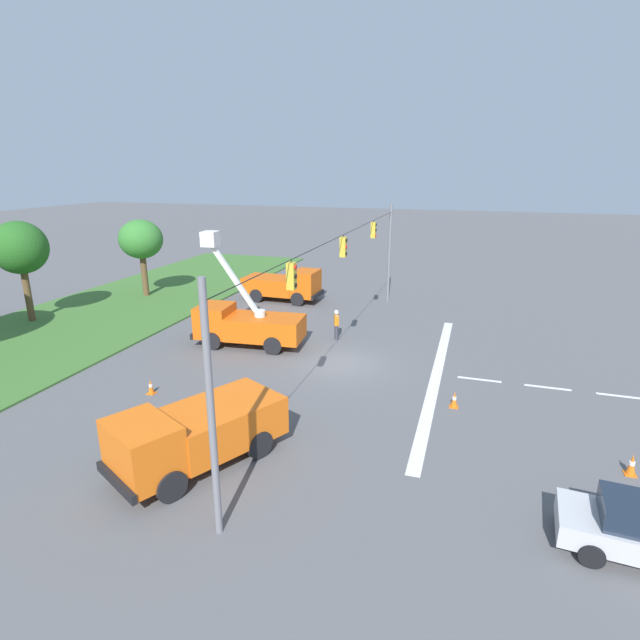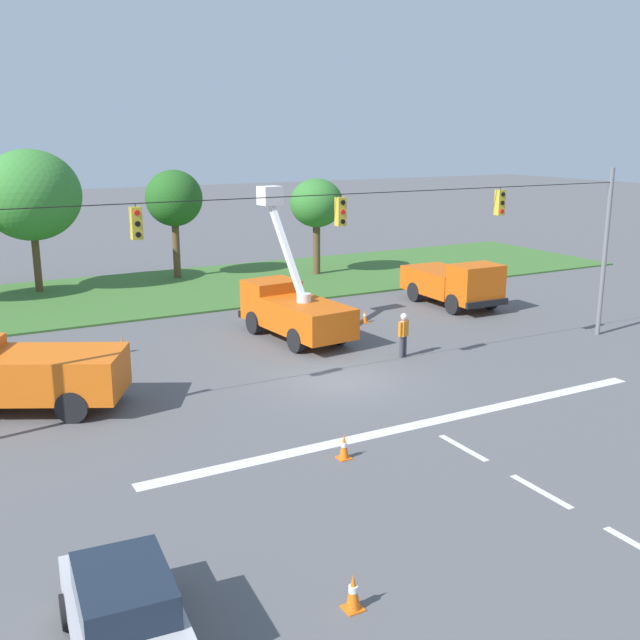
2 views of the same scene
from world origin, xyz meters
name	(u,v)px [view 1 (image 1 of 2)]	position (x,y,z in m)	size (l,w,h in m)	color
ground_plane	(342,363)	(0.00, 0.00, 0.00)	(200.00, 200.00, 0.00)	#565659
grass_verge	(62,329)	(0.00, 18.00, 0.05)	(56.00, 12.00, 0.10)	#3D6B2D
lane_markings	(468,378)	(0.00, -6.25, 0.00)	(17.60, 15.25, 0.01)	silver
signal_gantry	(343,279)	(-0.03, 0.00, 4.43)	(26.20, 0.33, 7.20)	slate
tree_east	(20,248)	(0.87, 21.22, 4.80)	(3.36, 3.35, 6.51)	brown
tree_far_east	(141,240)	(8.83, 18.24, 4.40)	(3.20, 3.29, 5.93)	brown
utility_truck_bucket_lift	(245,323)	(1.00, 5.90, 1.35)	(2.85, 6.30, 6.37)	#D6560F
utility_truck_support_near	(285,285)	(10.95, 7.46, 1.20)	(2.65, 5.83, 2.39)	#D6560F
utility_truck_support_far	(196,432)	(-10.26, 2.28, 1.21)	(6.36, 4.93, 2.23)	orange
road_worker	(336,323)	(3.57, 1.34, 1.00)	(0.60, 0.39, 1.77)	#383842
traffic_cone_foreground_left	(151,387)	(-6.04, 7.18, 0.33)	(0.36, 0.36, 0.68)	orange
traffic_cone_foreground_right	(263,319)	(5.15, 6.71, 0.30)	(0.36, 0.36, 0.63)	orange
traffic_cone_mid_left	(632,465)	(-6.52, -11.57, 0.37)	(0.36, 0.36, 0.75)	orange
traffic_cone_mid_right	(454,399)	(-3.30, -5.76, 0.35)	(0.36, 0.36, 0.71)	orange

